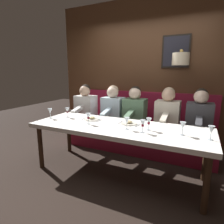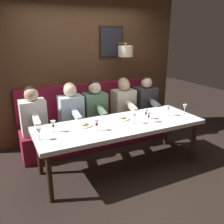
# 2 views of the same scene
# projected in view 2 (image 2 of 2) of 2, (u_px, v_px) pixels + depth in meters

# --- Properties ---
(ground_plane) EXTENTS (12.00, 12.00, 0.00)m
(ground_plane) POSITION_uv_depth(u_px,v_px,m) (120.00, 167.00, 3.81)
(ground_plane) COLOR black
(dining_table) EXTENTS (0.90, 2.52, 0.74)m
(dining_table) POSITION_uv_depth(u_px,v_px,m) (120.00, 127.00, 3.59)
(dining_table) COLOR white
(dining_table) RESTS_ON ground_plane
(banquette_bench) EXTENTS (0.52, 2.72, 0.45)m
(banquette_bench) POSITION_uv_depth(u_px,v_px,m) (98.00, 134.00, 4.49)
(banquette_bench) COLOR maroon
(banquette_bench) RESTS_ON ground_plane
(back_wall_panel) EXTENTS (0.59, 3.92, 2.90)m
(back_wall_panel) POSITION_uv_depth(u_px,v_px,m) (86.00, 69.00, 4.63)
(back_wall_panel) COLOR #51331E
(back_wall_panel) RESTS_ON ground_plane
(diner_nearest) EXTENTS (0.60, 0.40, 0.79)m
(diner_nearest) POSITION_uv_depth(u_px,v_px,m) (146.00, 97.00, 4.74)
(diner_nearest) COLOR #3D3D42
(diner_nearest) RESTS_ON banquette_bench
(diner_near) EXTENTS (0.60, 0.40, 0.79)m
(diner_near) POSITION_uv_depth(u_px,v_px,m) (124.00, 100.00, 4.53)
(diner_near) COLOR beige
(diner_near) RESTS_ON banquette_bench
(diner_middle) EXTENTS (0.60, 0.40, 0.79)m
(diner_middle) POSITION_uv_depth(u_px,v_px,m) (95.00, 104.00, 4.28)
(diner_middle) COLOR #567A5B
(diner_middle) RESTS_ON banquette_bench
(diner_far) EXTENTS (0.60, 0.40, 0.79)m
(diner_far) POSITION_uv_depth(u_px,v_px,m) (71.00, 107.00, 4.10)
(diner_far) COLOR silver
(diner_far) RESTS_ON banquette_bench
(diner_farthest) EXTENTS (0.60, 0.40, 0.79)m
(diner_farthest) POSITION_uv_depth(u_px,v_px,m) (33.00, 112.00, 3.83)
(diner_farthest) COLOR white
(diner_farthest) RESTS_ON banquette_bench
(place_setting_0) EXTENTS (0.24, 0.33, 0.05)m
(place_setting_0) POSITION_uv_depth(u_px,v_px,m) (84.00, 125.00, 3.48)
(place_setting_0) COLOR silver
(place_setting_0) RESTS_ON dining_table
(place_setting_1) EXTENTS (0.24, 0.32, 0.05)m
(place_setting_1) POSITION_uv_depth(u_px,v_px,m) (122.00, 118.00, 3.75)
(place_setting_1) COLOR silver
(place_setting_1) RESTS_ON dining_table
(wine_glass_0) EXTENTS (0.07, 0.07, 0.16)m
(wine_glass_0) POSITION_uv_depth(u_px,v_px,m) (39.00, 131.00, 2.98)
(wine_glass_0) COLOR silver
(wine_glass_0) RESTS_ON dining_table
(wine_glass_1) EXTENTS (0.07, 0.07, 0.16)m
(wine_glass_1) POSITION_uv_depth(u_px,v_px,m) (168.00, 109.00, 3.87)
(wine_glass_1) COLOR silver
(wine_glass_1) RESTS_ON dining_table
(wine_glass_2) EXTENTS (0.07, 0.07, 0.16)m
(wine_glass_2) POSITION_uv_depth(u_px,v_px,m) (149.00, 115.00, 3.58)
(wine_glass_2) COLOR silver
(wine_glass_2) RESTS_ON dining_table
(wine_glass_3) EXTENTS (0.07, 0.07, 0.16)m
(wine_glass_3) POSITION_uv_depth(u_px,v_px,m) (185.00, 107.00, 3.96)
(wine_glass_3) COLOR silver
(wine_glass_3) RESTS_ON dining_table
(wine_glass_4) EXTENTS (0.07, 0.07, 0.16)m
(wine_glass_4) POSITION_uv_depth(u_px,v_px,m) (97.00, 123.00, 3.27)
(wine_glass_4) COLOR silver
(wine_glass_4) RESTS_ON dining_table
(wine_glass_5) EXTENTS (0.07, 0.07, 0.16)m
(wine_glass_5) POSITION_uv_depth(u_px,v_px,m) (146.00, 112.00, 3.72)
(wine_glass_5) COLOR silver
(wine_glass_5) RESTS_ON dining_table
(wine_glass_6) EXTENTS (0.07, 0.07, 0.16)m
(wine_glass_6) POSITION_uv_depth(u_px,v_px,m) (134.00, 116.00, 3.52)
(wine_glass_6) COLOR silver
(wine_glass_6) RESTS_ON dining_table
(wine_glass_7) EXTENTS (0.07, 0.07, 0.16)m
(wine_glass_7) POSITION_uv_depth(u_px,v_px,m) (53.00, 124.00, 3.22)
(wine_glass_7) COLOR silver
(wine_glass_7) RESTS_ON dining_table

